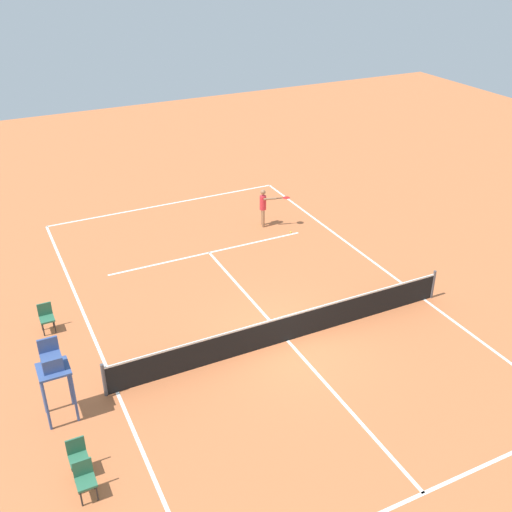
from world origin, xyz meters
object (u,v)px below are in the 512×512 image
(tennis_ball, at_px, (291,232))
(courtside_chair_far, at_px, (78,456))
(courtside_chair_near, at_px, (85,478))
(courtside_chair_mid, at_px, (46,316))
(umpire_chair, at_px, (53,368))
(player_serving, at_px, (264,205))

(tennis_ball, xyz_separation_m, courtside_chair_far, (10.71, 9.04, 0.50))
(courtside_chair_near, distance_m, courtside_chair_mid, 7.01)
(umpire_chair, distance_m, courtside_chair_far, 2.37)
(courtside_chair_near, bearing_deg, courtside_chair_far, -89.54)
(player_serving, relative_size, umpire_chair, 0.70)
(umpire_chair, bearing_deg, tennis_ball, -147.23)
(courtside_chair_near, xyz_separation_m, courtside_chair_far, (0.01, -0.73, 0.00))
(umpire_chair, bearing_deg, courtside_chair_mid, -94.60)
(courtside_chair_near, xyz_separation_m, courtside_chair_mid, (-0.29, -7.01, 0.00))
(courtside_chair_far, bearing_deg, courtside_chair_mid, -92.68)
(umpire_chair, distance_m, courtside_chair_mid, 4.30)
(player_serving, distance_m, courtside_chair_near, 14.78)
(tennis_ball, relative_size, courtside_chair_mid, 0.07)
(umpire_chair, height_order, courtside_chair_near, umpire_chair)
(tennis_ball, distance_m, umpire_chair, 12.88)
(player_serving, bearing_deg, courtside_chair_mid, -52.01)
(tennis_ball, xyz_separation_m, courtside_chair_near, (10.70, 9.77, 0.50))
(player_serving, bearing_deg, umpire_chair, -35.11)
(courtside_chair_near, height_order, courtside_chair_far, same)
(courtside_chair_near, height_order, courtside_chair_mid, same)
(courtside_chair_mid, relative_size, courtside_chair_far, 1.00)
(player_serving, bearing_deg, tennis_ball, 48.93)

